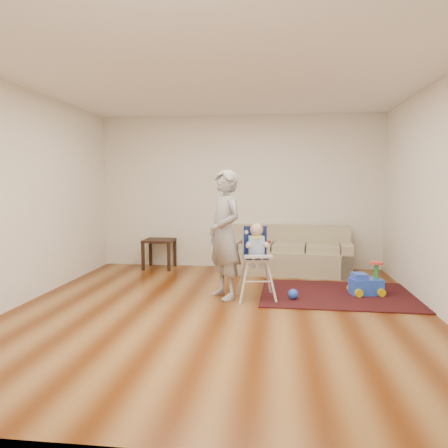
# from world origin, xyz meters

# --- Properties ---
(ground) EXTENTS (5.50, 5.50, 0.00)m
(ground) POSITION_xyz_m (0.00, 0.00, 0.00)
(ground) COLOR #542206
(ground) RESTS_ON ground
(room_envelope) EXTENTS (5.04, 5.52, 2.72)m
(room_envelope) POSITION_xyz_m (0.00, 0.53, 1.88)
(room_envelope) COLOR white
(room_envelope) RESTS_ON ground
(sofa) EXTENTS (2.10, 1.03, 0.79)m
(sofa) POSITION_xyz_m (0.88, 2.30, 0.39)
(sofa) COLOR tan
(sofa) RESTS_ON ground
(side_table) EXTENTS (0.52, 0.52, 0.52)m
(side_table) POSITION_xyz_m (-1.41, 2.44, 0.26)
(side_table) COLOR black
(side_table) RESTS_ON ground
(area_rug) EXTENTS (2.09, 1.59, 0.02)m
(area_rug) POSITION_xyz_m (1.49, 0.90, 0.01)
(area_rug) COLOR black
(area_rug) RESTS_ON ground
(ride_on_toy) EXTENTS (0.46, 0.37, 0.45)m
(ride_on_toy) POSITION_xyz_m (1.87, 0.93, 0.24)
(ride_on_toy) COLOR blue
(ride_on_toy) RESTS_ON area_rug
(toy_ball) EXTENTS (0.13, 0.13, 0.13)m
(toy_ball) POSITION_xyz_m (0.88, 0.56, 0.08)
(toy_ball) COLOR blue
(toy_ball) RESTS_ON area_rug
(high_chair) EXTENTS (0.54, 0.54, 1.00)m
(high_chair) POSITION_xyz_m (0.40, 0.59, 0.48)
(high_chair) COLOR silver
(high_chair) RESTS_ON ground
(adult) EXTENTS (0.69, 0.73, 1.69)m
(adult) POSITION_xyz_m (-0.02, 0.60, 0.84)
(adult) COLOR #9D9D9F
(adult) RESTS_ON ground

